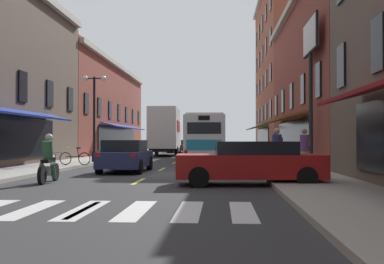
{
  "coord_description": "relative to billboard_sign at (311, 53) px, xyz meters",
  "views": [
    {
      "loc": [
        2.84,
        -19.48,
        1.47
      ],
      "look_at": [
        0.97,
        11.3,
        1.95
      ],
      "focal_mm": 43.28,
      "sensor_mm": 36.0,
      "label": 1
    }
  ],
  "objects": [
    {
      "name": "ground_plane",
      "position": [
        -7.05,
        -2.25,
        -5.53
      ],
      "size": [
        34.8,
        80.0,
        0.1
      ],
      "primitive_type": "cube",
      "color": "#333335"
    },
    {
      "name": "lane_centre_dashes",
      "position": [
        -7.05,
        -2.5,
        -5.47
      ],
      "size": [
        0.14,
        73.9,
        0.01
      ],
      "color": "#DBCC4C",
      "rests_on": "ground"
    },
    {
      "name": "crosswalk_near",
      "position": [
        -7.05,
        -12.25,
        -5.47
      ],
      "size": [
        7.1,
        2.8,
        0.01
      ],
      "color": "silver",
      "rests_on": "ground"
    },
    {
      "name": "sidewalk_left",
      "position": [
        -12.95,
        -2.25,
        -5.41
      ],
      "size": [
        3.0,
        80.0,
        0.14
      ],
      "primitive_type": "cube",
      "color": "#A39E93",
      "rests_on": "ground"
    },
    {
      "name": "sidewalk_right",
      "position": [
        -1.15,
        -2.25,
        -5.41
      ],
      "size": [
        3.0,
        80.0,
        0.14
      ],
      "primitive_type": "cube",
      "color": "#A39E93",
      "rests_on": "ground"
    },
    {
      "name": "billboard_sign",
      "position": [
        0.0,
        0.0,
        0.0
      ],
      "size": [
        0.4,
        3.03,
        6.95
      ],
      "color": "black",
      "rests_on": "sidewalk_right"
    },
    {
      "name": "transit_bus",
      "position": [
        -5.17,
        11.8,
        -3.84
      ],
      "size": [
        2.66,
        11.42,
        3.12
      ],
      "color": "white",
      "rests_on": "ground"
    },
    {
      "name": "box_truck",
      "position": [
        -9.08,
        19.33,
        -3.35
      ],
      "size": [
        2.66,
        8.2,
        4.18
      ],
      "color": "white",
      "rests_on": "ground"
    },
    {
      "name": "sedan_near",
      "position": [
        -8.44,
        -1.19,
        -4.75
      ],
      "size": [
        1.93,
        4.22,
        1.43
      ],
      "color": "navy",
      "rests_on": "ground"
    },
    {
      "name": "sedan_mid",
      "position": [
        -8.94,
        29.49,
        -4.77
      ],
      "size": [
        1.91,
        4.6,
        1.39
      ],
      "color": "black",
      "rests_on": "ground"
    },
    {
      "name": "sedan_far",
      "position": [
        -3.23,
        -6.78,
        -4.75
      ],
      "size": [
        4.76,
        2.14,
        1.4
      ],
      "color": "maroon",
      "rests_on": "ground"
    },
    {
      "name": "motorcycle_rider",
      "position": [
        -10.0,
        -6.42,
        -4.77
      ],
      "size": [
        0.62,
        2.07,
        1.66
      ],
      "color": "black",
      "rests_on": "ground"
    },
    {
      "name": "bicycle_near",
      "position": [
        -11.68,
        1.7,
        -4.98
      ],
      "size": [
        1.7,
        0.48,
        0.91
      ],
      "color": "black",
      "rests_on": "sidewalk_left"
    },
    {
      "name": "pedestrian_near",
      "position": [
        -0.8,
        -2.84,
        -4.4
      ],
      "size": [
        0.43,
        0.52,
        1.77
      ],
      "rotation": [
        0.0,
        0.0,
        2.71
      ],
      "color": "#B29947",
      "rests_on": "sidewalk_right"
    },
    {
      "name": "pedestrian_mid",
      "position": [
        -1.13,
        2.48,
        -4.5
      ],
      "size": [
        0.36,
        0.36,
        1.64
      ],
      "rotation": [
        0.0,
        0.0,
        2.68
      ],
      "color": "#4C4C51",
      "rests_on": "sidewalk_right"
    },
    {
      "name": "pedestrian_far",
      "position": [
        -2.05,
        -4.01,
        -4.43
      ],
      "size": [
        0.36,
        0.36,
        1.76
      ],
      "rotation": [
        0.0,
        0.0,
        3.86
      ],
      "color": "#4C4C51",
      "rests_on": "sidewalk_right"
    },
    {
      "name": "street_lamp_twin",
      "position": [
        -11.68,
        5.31,
        -2.5
      ],
      "size": [
        1.42,
        0.32,
        5.11
      ],
      "color": "black",
      "rests_on": "sidewalk_left"
    }
  ]
}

